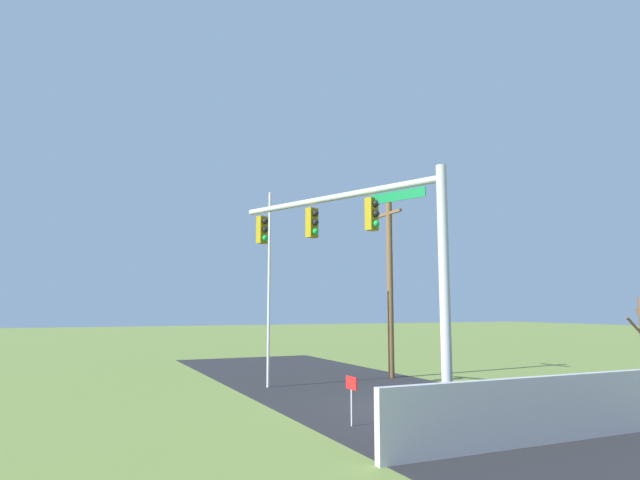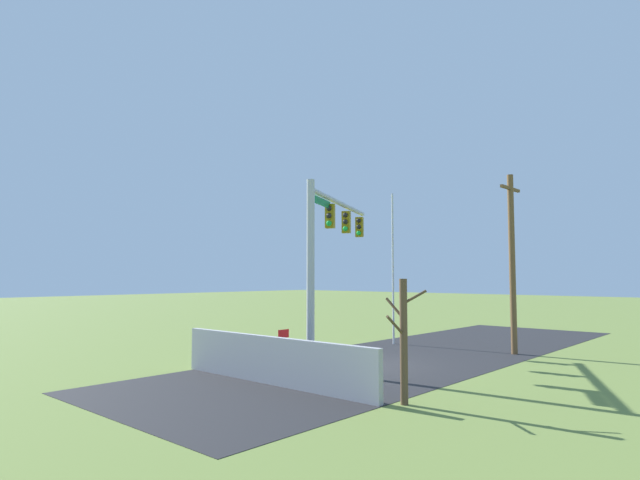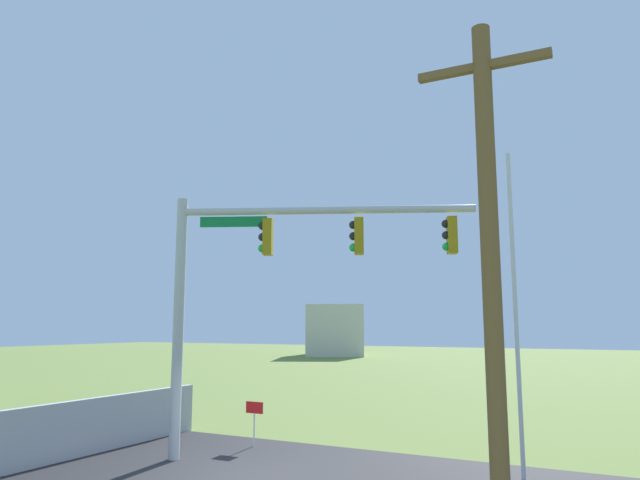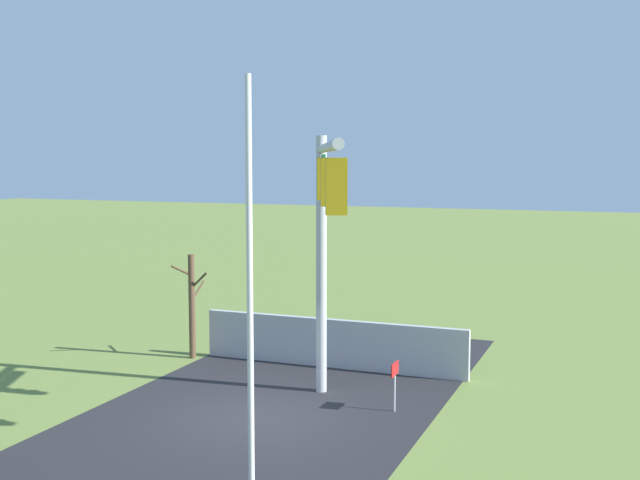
{
  "view_description": "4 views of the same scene",
  "coord_description": "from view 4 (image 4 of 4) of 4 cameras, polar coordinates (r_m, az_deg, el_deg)",
  "views": [
    {
      "loc": [
        14.03,
        -9.46,
        2.93
      ],
      "look_at": [
        -1.93,
        -2.26,
        5.13
      ],
      "focal_mm": 30.55,
      "sensor_mm": 36.0,
      "label": 1
    },
    {
      "loc": [
        15.94,
        11.75,
        3.26
      ],
      "look_at": [
        -0.8,
        -3.17,
        4.85
      ],
      "focal_mm": 29.38,
      "sensor_mm": 36.0,
      "label": 2
    },
    {
      "loc": [
        -7.74,
        11.12,
        3.35
      ],
      "look_at": [
        -0.95,
        -2.12,
        5.56
      ],
      "focal_mm": 32.38,
      "sensor_mm": 36.0,
      "label": 3
    },
    {
      "loc": [
        -16.57,
        -8.16,
        6.13
      ],
      "look_at": [
        -1.47,
        -2.22,
        4.46
      ],
      "focal_mm": 44.61,
      "sensor_mm": 36.0,
      "label": 4
    }
  ],
  "objects": [
    {
      "name": "sidewalk_corner",
      "position": [
        22.24,
        1.05,
        -10.11
      ],
      "size": [
        6.0,
        6.0,
        0.01
      ],
      "primitive_type": "cube",
      "color": "#B7B5AD",
      "rests_on": "ground_plane"
    },
    {
      "name": "signal_mast",
      "position": [
        18.12,
        0.36,
        1.78
      ],
      "size": [
        7.28,
        3.31,
        6.71
      ],
      "color": "#B2B5BA",
      "rests_on": "ground_plane"
    },
    {
      "name": "retaining_fence",
      "position": [
        23.52,
        0.87,
        -7.42
      ],
      "size": [
        0.2,
        8.09,
        1.44
      ],
      "primitive_type": "cube",
      "color": "#A8A8AD",
      "rests_on": "ground_plane"
    },
    {
      "name": "flagpole",
      "position": [
        12.42,
        -5.04,
        -5.42
      ],
      "size": [
        0.1,
        0.1,
        7.4
      ],
      "primitive_type": "cylinder",
      "color": "silver",
      "rests_on": "ground_plane"
    },
    {
      "name": "ground_plane",
      "position": [
        19.46,
        -4.59,
        -12.5
      ],
      "size": [
        160.0,
        160.0,
        0.0
      ],
      "primitive_type": "plane",
      "color": "olive"
    },
    {
      "name": "road_surface",
      "position": [
        16.19,
        -11.1,
        -16.47
      ],
      "size": [
        28.0,
        8.0,
        0.01
      ],
      "primitive_type": "cube",
      "color": "#232326",
      "rests_on": "ground_plane"
    },
    {
      "name": "bare_tree",
      "position": [
        24.72,
        -9.16,
        -4.59
      ],
      "size": [
        1.27,
        1.02,
        3.22
      ],
      "color": "brown",
      "rests_on": "ground_plane"
    },
    {
      "name": "open_sign",
      "position": [
        19.57,
        5.39,
        -9.63
      ],
      "size": [
        0.56,
        0.04,
        1.22
      ],
      "color": "silver",
      "rests_on": "ground_plane"
    }
  ]
}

